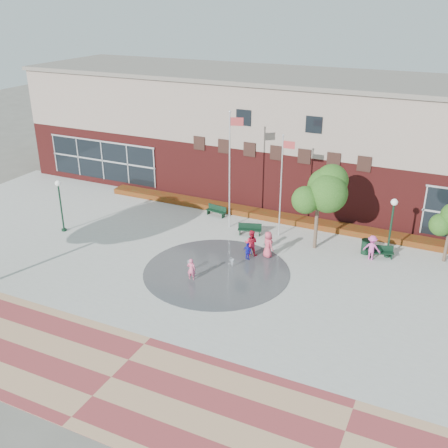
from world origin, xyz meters
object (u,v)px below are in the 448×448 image
at_px(flagpole_right, 282,181).
at_px(child_splash, 191,269).
at_px(flagpole_left, 230,165).
at_px(bench_left, 216,213).
at_px(trash_can, 366,247).

height_order(flagpole_right, child_splash, flagpole_right).
distance_m(flagpole_left, bench_left, 4.73).
bearing_deg(flagpole_right, child_splash, -108.76).
bearing_deg(flagpole_right, bench_left, 166.01).
relative_size(flagpole_left, trash_can, 8.43).
bearing_deg(child_splash, flagpole_right, -120.28).
relative_size(flagpole_right, child_splash, 5.19).
xyz_separation_m(bench_left, trash_can, (10.89, -1.45, 0.23)).
xyz_separation_m(flagpole_left, child_splash, (1.07, -7.46, -3.78)).
relative_size(bench_left, child_splash, 1.21).
height_order(flagpole_right, trash_can, flagpole_right).
relative_size(flagpole_right, bench_left, 4.30).
bearing_deg(trash_can, flagpole_left, 179.39).
bearing_deg(trash_can, bench_left, 172.42).
bearing_deg(bench_left, child_splash, -63.80).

